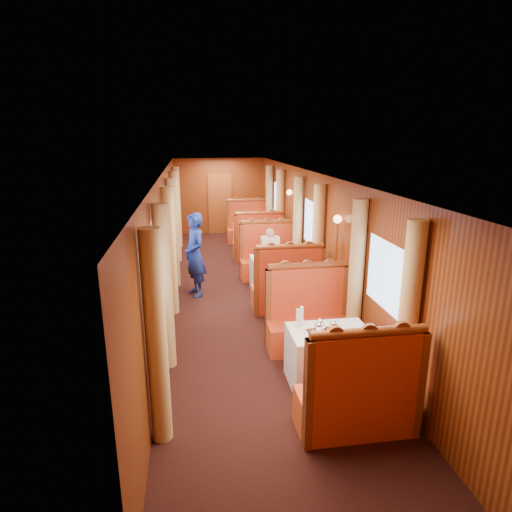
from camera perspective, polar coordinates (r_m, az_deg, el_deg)
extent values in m
cube|color=brown|center=(14.55, -4.82, 6.97)|extent=(0.80, 0.04, 2.00)
cube|color=white|center=(5.89, 9.66, -13.12)|extent=(1.05, 0.72, 0.75)
cube|color=#B21813|center=(5.21, 13.01, -19.44)|extent=(1.30, 0.55, 0.45)
cube|color=#B21813|center=(4.71, 14.46, -14.63)|extent=(1.30, 0.12, 0.80)
cylinder|color=brown|center=(4.51, 14.84, -9.79)|extent=(1.23, 0.10, 0.10)
cube|color=#B21813|center=(6.76, 7.07, -10.46)|extent=(1.30, 0.55, 0.45)
cube|color=#B21813|center=(6.71, 6.76, -4.86)|extent=(1.30, 0.12, 0.80)
cylinder|color=brown|center=(6.56, 6.88, -1.26)|extent=(1.23, 0.10, 0.10)
cube|color=white|center=(9.00, 2.76, -2.56)|extent=(1.05, 0.72, 0.75)
cube|color=#B21813|center=(8.18, 4.06, -5.61)|extent=(1.30, 0.55, 0.45)
cube|color=#B21813|center=(7.78, 4.50, -1.88)|extent=(1.30, 0.12, 0.80)
cylinder|color=brown|center=(7.66, 4.57, 1.26)|extent=(1.23, 0.10, 0.10)
cube|color=#B21813|center=(9.94, 1.67, -1.68)|extent=(1.30, 0.55, 0.45)
cube|color=#B21813|center=(9.98, 1.47, 2.11)|extent=(1.30, 0.12, 0.80)
cylinder|color=brown|center=(9.88, 1.49, 4.59)|extent=(1.23, 0.10, 0.10)
cube|color=white|center=(12.33, -0.45, 2.48)|extent=(1.05, 0.72, 0.75)
cube|color=#B21813|center=(11.45, 0.23, 0.68)|extent=(1.30, 0.55, 0.45)
cube|color=#B21813|center=(11.10, 0.41, 3.51)|extent=(1.30, 0.12, 0.80)
cylinder|color=brown|center=(11.02, 0.42, 5.75)|extent=(1.23, 0.10, 0.10)
cube|color=#B21813|center=(13.28, -1.04, 2.78)|extent=(1.30, 0.55, 0.45)
cube|color=#B21813|center=(13.36, -1.18, 5.59)|extent=(1.30, 0.12, 0.80)
cylinder|color=brown|center=(13.29, -1.19, 7.46)|extent=(1.23, 0.10, 0.10)
cube|color=silver|center=(5.65, 8.66, -10.03)|extent=(0.37, 0.30, 0.01)
cylinder|color=white|center=(5.72, 12.68, -9.90)|extent=(0.21, 0.21, 0.01)
cylinder|color=white|center=(5.73, 5.58, -9.15)|extent=(0.08, 0.08, 0.08)
cylinder|color=white|center=(5.67, 5.61, -7.93)|extent=(0.05, 0.05, 0.18)
cylinder|color=white|center=(5.81, 6.06, -8.80)|extent=(0.08, 0.08, 0.08)
cylinder|color=white|center=(5.75, 6.09, -7.60)|extent=(0.05, 0.05, 0.18)
cylinder|color=silver|center=(8.85, 3.03, 0.12)|extent=(0.06, 0.06, 0.14)
cylinder|color=silver|center=(12.26, -0.38, 4.53)|extent=(0.06, 0.06, 0.14)
cylinder|color=#DBB370|center=(4.59, -13.15, -10.84)|extent=(0.22, 0.22, 2.35)
cylinder|color=#DBB370|center=(6.02, -12.12, -4.24)|extent=(0.22, 0.22, 2.35)
cylinder|color=#DBB370|center=(5.14, 19.59, -8.39)|extent=(0.22, 0.22, 2.35)
cylinder|color=#DBB370|center=(6.45, 13.17, -2.95)|extent=(0.22, 0.22, 2.35)
cylinder|color=#DBB370|center=(7.87, -11.39, 0.53)|extent=(0.22, 0.22, 2.35)
cylinder|color=#DBB370|center=(9.39, -11.01, 2.99)|extent=(0.22, 0.22, 2.35)
cylinder|color=#DBB370|center=(8.21, 8.23, 1.30)|extent=(0.22, 0.22, 2.35)
cylinder|color=#DBB370|center=(9.67, 5.58, 3.58)|extent=(0.22, 0.22, 2.35)
cylinder|color=#DBB370|center=(11.29, -10.68, 5.13)|extent=(0.22, 0.22, 2.35)
cylinder|color=#DBB370|center=(12.82, -10.49, 6.38)|extent=(0.22, 0.22, 2.35)
cylinder|color=#DBB370|center=(11.52, 3.22, 5.58)|extent=(0.22, 0.22, 2.35)
cylinder|color=#DBB370|center=(13.03, 1.81, 6.78)|extent=(0.22, 0.22, 2.35)
cylinder|color=#BF8C3F|center=(7.02, -11.76, -3.49)|extent=(0.04, 0.04, 1.85)
sphere|color=#FFD18C|center=(6.77, -12.20, 4.17)|extent=(0.14, 0.14, 0.14)
cylinder|color=#BF8C3F|center=(7.40, 10.45, -2.43)|extent=(0.04, 0.04, 1.85)
sphere|color=#FFD18C|center=(7.16, 10.83, 4.86)|extent=(0.14, 0.14, 0.14)
cylinder|color=#BF8C3F|center=(10.39, -10.87, 2.80)|extent=(0.04, 0.04, 1.85)
sphere|color=#FFD18C|center=(10.22, -11.15, 8.03)|extent=(0.14, 0.14, 0.14)
cylinder|color=#BF8C3F|center=(10.65, 4.37, 3.35)|extent=(0.04, 0.04, 1.85)
sphere|color=#FFD18C|center=(10.48, 4.48, 8.46)|extent=(0.14, 0.14, 0.14)
imported|color=navy|center=(8.79, -8.14, 0.16)|extent=(0.61, 0.74, 1.73)
cube|color=beige|center=(9.63, 1.87, 1.00)|extent=(0.40, 0.24, 0.55)
sphere|color=tan|center=(9.55, 1.89, 3.09)|extent=(0.20, 0.20, 0.20)
cube|color=beige|center=(9.54, 2.04, -0.59)|extent=(0.36, 0.30, 0.14)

